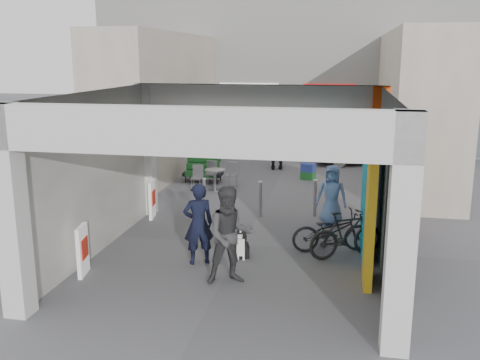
% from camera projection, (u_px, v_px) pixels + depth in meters
% --- Properties ---
extents(ground, '(90.00, 90.00, 0.00)m').
position_uv_depth(ground, '(243.00, 245.00, 12.18)').
color(ground, '#58585D').
rests_on(ground, ground).
extents(arcade_canopy, '(6.40, 6.45, 6.40)m').
position_uv_depth(arcade_canopy, '(261.00, 152.00, 10.77)').
color(arcade_canopy, beige).
rests_on(arcade_canopy, ground).
extents(far_building, '(18.00, 4.08, 8.00)m').
position_uv_depth(far_building, '(299.00, 61.00, 24.66)').
color(far_building, silver).
rests_on(far_building, ground).
extents(plaza_bldg_left, '(2.00, 9.00, 5.00)m').
position_uv_depth(plaza_bldg_left, '(161.00, 103.00, 19.62)').
color(plaza_bldg_left, '#BBB09B').
rests_on(plaza_bldg_left, ground).
extents(plaza_bldg_right, '(2.00, 9.00, 5.00)m').
position_uv_depth(plaza_bldg_right, '(416.00, 108.00, 17.95)').
color(plaza_bldg_right, '#BBB09B').
rests_on(plaza_bldg_right, ground).
extents(bollard_left, '(0.09, 0.09, 0.90)m').
position_uv_depth(bollard_left, '(205.00, 195.00, 14.78)').
color(bollard_left, '#92949A').
rests_on(bollard_left, ground).
extents(bollard_center, '(0.09, 0.09, 0.95)m').
position_uv_depth(bollard_center, '(260.00, 199.00, 14.24)').
color(bollard_center, '#92949A').
rests_on(bollard_center, ground).
extents(bollard_right, '(0.09, 0.09, 0.98)m').
position_uv_depth(bollard_right, '(315.00, 198.00, 14.26)').
color(bollard_right, '#92949A').
rests_on(bollard_right, ground).
extents(advert_board_near, '(0.18, 0.56, 1.00)m').
position_uv_depth(advert_board_near, '(83.00, 250.00, 10.41)').
color(advert_board_near, silver).
rests_on(advert_board_near, ground).
extents(advert_board_far, '(0.18, 0.56, 1.00)m').
position_uv_depth(advert_board_far, '(152.00, 199.00, 14.11)').
color(advert_board_far, silver).
rests_on(advert_board_far, ground).
extents(cafe_set, '(1.36, 1.10, 0.82)m').
position_uv_depth(cafe_set, '(214.00, 180.00, 17.31)').
color(cafe_set, '#9A999E').
rests_on(cafe_set, ground).
extents(produce_stand, '(1.31, 0.71, 0.86)m').
position_uv_depth(produce_stand, '(203.00, 172.00, 18.25)').
color(produce_stand, black).
rests_on(produce_stand, ground).
extents(crate_stack, '(0.53, 0.46, 0.56)m').
position_uv_depth(crate_stack, '(308.00, 171.00, 18.59)').
color(crate_stack, '#1A5C24').
rests_on(crate_stack, ground).
extents(border_collie, '(0.26, 0.52, 0.71)m').
position_uv_depth(border_collie, '(242.00, 245.00, 11.32)').
color(border_collie, black).
rests_on(border_collie, ground).
extents(man_with_dog, '(0.74, 0.64, 1.70)m').
position_uv_depth(man_with_dog, '(198.00, 224.00, 10.91)').
color(man_with_dog, black).
rests_on(man_with_dog, ground).
extents(man_back_turned, '(1.11, 1.00, 1.87)m').
position_uv_depth(man_back_turned, '(230.00, 235.00, 9.95)').
color(man_back_turned, '#373739').
rests_on(man_back_turned, ground).
extents(man_elderly, '(0.79, 0.55, 1.54)m').
position_uv_depth(man_elderly, '(332.00, 195.00, 13.48)').
color(man_elderly, '#5E80B8').
rests_on(man_elderly, ground).
extents(man_crates, '(1.20, 0.64, 1.96)m').
position_uv_depth(man_crates, '(278.00, 144.00, 20.05)').
color(man_crates, black).
rests_on(man_crates, ground).
extents(bicycle_front, '(1.85, 1.09, 0.92)m').
position_uv_depth(bicycle_front, '(332.00, 231.00, 11.68)').
color(bicycle_front, black).
rests_on(bicycle_front, ground).
extents(bicycle_rear, '(1.73, 1.27, 1.03)m').
position_uv_depth(bicycle_rear, '(346.00, 234.00, 11.30)').
color(bicycle_rear, black).
rests_on(bicycle_rear, ground).
extents(white_van, '(4.31, 2.71, 1.37)m').
position_uv_depth(white_van, '(362.00, 146.00, 21.28)').
color(white_van, white).
rests_on(white_van, ground).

